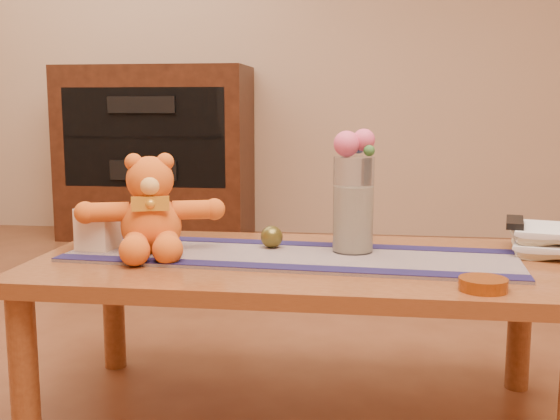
# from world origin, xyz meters

# --- Properties ---
(floor) EXTENTS (5.50, 5.50, 0.00)m
(floor) POSITION_xyz_m (0.00, 0.00, 0.00)
(floor) COLOR brown
(floor) RESTS_ON ground
(wall_back) EXTENTS (5.50, 0.00, 5.50)m
(wall_back) POSITION_xyz_m (0.00, 2.75, 1.35)
(wall_back) COLOR tan
(wall_back) RESTS_ON floor
(coffee_table_top) EXTENTS (1.40, 0.70, 0.04)m
(coffee_table_top) POSITION_xyz_m (0.00, 0.00, 0.43)
(coffee_table_top) COLOR brown
(coffee_table_top) RESTS_ON floor
(table_leg_fl) EXTENTS (0.07, 0.07, 0.41)m
(table_leg_fl) POSITION_xyz_m (-0.64, -0.29, 0.21)
(table_leg_fl) COLOR brown
(table_leg_fl) RESTS_ON floor
(table_leg_bl) EXTENTS (0.07, 0.07, 0.41)m
(table_leg_bl) POSITION_xyz_m (-0.64, 0.29, 0.21)
(table_leg_bl) COLOR brown
(table_leg_bl) RESTS_ON floor
(table_leg_br) EXTENTS (0.07, 0.07, 0.41)m
(table_leg_br) POSITION_xyz_m (0.64, 0.29, 0.21)
(table_leg_br) COLOR brown
(table_leg_br) RESTS_ON floor
(persian_runner) EXTENTS (1.22, 0.42, 0.01)m
(persian_runner) POSITION_xyz_m (-0.03, 0.01, 0.45)
(persian_runner) COLOR #191F46
(persian_runner) RESTS_ON coffee_table_top
(runner_border_near) EXTENTS (1.20, 0.13, 0.00)m
(runner_border_near) POSITION_xyz_m (-0.03, -0.14, 0.46)
(runner_border_near) COLOR #17133B
(runner_border_near) RESTS_ON persian_runner
(runner_border_far) EXTENTS (1.20, 0.13, 0.00)m
(runner_border_far) POSITION_xyz_m (-0.02, 0.15, 0.46)
(runner_border_far) COLOR #17133B
(runner_border_far) RESTS_ON persian_runner
(teddy_bear) EXTENTS (0.45, 0.41, 0.25)m
(teddy_bear) POSITION_xyz_m (-0.41, 0.00, 0.58)
(teddy_bear) COLOR #D7601B
(teddy_bear) RESTS_ON persian_runner
(pillar_candle) EXTENTS (0.11, 0.11, 0.12)m
(pillar_candle) POSITION_xyz_m (-0.57, 0.02, 0.52)
(pillar_candle) COLOR beige
(pillar_candle) RESTS_ON persian_runner
(candle_wick) EXTENTS (0.00, 0.00, 0.01)m
(candle_wick) POSITION_xyz_m (-0.57, 0.02, 0.58)
(candle_wick) COLOR black
(candle_wick) RESTS_ON pillar_candle
(glass_vase) EXTENTS (0.11, 0.11, 0.26)m
(glass_vase) POSITION_xyz_m (0.14, 0.07, 0.59)
(glass_vase) COLOR silver
(glass_vase) RESTS_ON persian_runner
(potpourri_fill) EXTENTS (0.09, 0.09, 0.18)m
(potpourri_fill) POSITION_xyz_m (0.14, 0.07, 0.55)
(potpourri_fill) COLOR beige
(potpourri_fill) RESTS_ON glass_vase
(rose_left) EXTENTS (0.07, 0.07, 0.07)m
(rose_left) POSITION_xyz_m (0.12, 0.06, 0.75)
(rose_left) COLOR #DC4D76
(rose_left) RESTS_ON glass_vase
(rose_right) EXTENTS (0.06, 0.06, 0.06)m
(rose_right) POSITION_xyz_m (0.17, 0.08, 0.76)
(rose_right) COLOR #DC4D76
(rose_right) RESTS_ON glass_vase
(blue_flower_back) EXTENTS (0.04, 0.04, 0.04)m
(blue_flower_back) POSITION_xyz_m (0.15, 0.11, 0.75)
(blue_flower_back) COLOR #5168B1
(blue_flower_back) RESTS_ON glass_vase
(blue_flower_side) EXTENTS (0.04, 0.04, 0.04)m
(blue_flower_side) POSITION_xyz_m (0.11, 0.09, 0.74)
(blue_flower_side) COLOR #5168B1
(blue_flower_side) RESTS_ON glass_vase
(leaf_sprig) EXTENTS (0.03, 0.03, 0.03)m
(leaf_sprig) POSITION_xyz_m (0.18, 0.05, 0.74)
(leaf_sprig) COLOR #33662D
(leaf_sprig) RESTS_ON glass_vase
(bronze_ball) EXTENTS (0.06, 0.06, 0.06)m
(bronze_ball) POSITION_xyz_m (-0.09, 0.09, 0.49)
(bronze_ball) COLOR #50481A
(bronze_ball) RESTS_ON persian_runner
(book_bottom) EXTENTS (0.19, 0.24, 0.02)m
(book_bottom) POSITION_xyz_m (0.59, 0.17, 0.46)
(book_bottom) COLOR beige
(book_bottom) RESTS_ON coffee_table_top
(book_lower) EXTENTS (0.22, 0.26, 0.02)m
(book_lower) POSITION_xyz_m (0.59, 0.16, 0.48)
(book_lower) COLOR beige
(book_lower) RESTS_ON book_bottom
(book_upper) EXTENTS (0.18, 0.24, 0.02)m
(book_upper) POSITION_xyz_m (0.58, 0.17, 0.50)
(book_upper) COLOR beige
(book_upper) RESTS_ON book_lower
(book_top) EXTENTS (0.21, 0.26, 0.02)m
(book_top) POSITION_xyz_m (0.59, 0.16, 0.52)
(book_top) COLOR beige
(book_top) RESTS_ON book_upper
(tv_remote) EXTENTS (0.07, 0.17, 0.02)m
(tv_remote) POSITION_xyz_m (0.58, 0.16, 0.54)
(tv_remote) COLOR black
(tv_remote) RESTS_ON book_top
(amber_dish) EXTENTS (0.11, 0.11, 0.03)m
(amber_dish) POSITION_xyz_m (0.44, -0.26, 0.46)
(amber_dish) COLOR #BF5914
(amber_dish) RESTS_ON coffee_table_top
(media_cabinet) EXTENTS (1.20, 0.50, 1.10)m
(media_cabinet) POSITION_xyz_m (-1.20, 2.48, 0.55)
(media_cabinet) COLOR black
(media_cabinet) RESTS_ON floor
(cabinet_cavity) EXTENTS (1.02, 0.03, 0.61)m
(cabinet_cavity) POSITION_xyz_m (-1.20, 2.25, 0.66)
(cabinet_cavity) COLOR black
(cabinet_cavity) RESTS_ON media_cabinet
(cabinet_shelf) EXTENTS (1.02, 0.20, 0.02)m
(cabinet_shelf) POSITION_xyz_m (-1.20, 2.33, 0.66)
(cabinet_shelf) COLOR black
(cabinet_shelf) RESTS_ON media_cabinet
(stereo_upper) EXTENTS (0.42, 0.28, 0.10)m
(stereo_upper) POSITION_xyz_m (-1.20, 2.35, 0.86)
(stereo_upper) COLOR black
(stereo_upper) RESTS_ON media_cabinet
(stereo_lower) EXTENTS (0.42, 0.28, 0.12)m
(stereo_lower) POSITION_xyz_m (-1.20, 2.35, 0.46)
(stereo_lower) COLOR black
(stereo_lower) RESTS_ON media_cabinet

